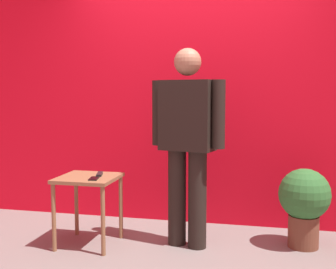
{
  "coord_description": "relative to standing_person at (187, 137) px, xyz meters",
  "views": [
    {
      "loc": [
        0.71,
        -3.09,
        1.32
      ],
      "look_at": [
        -0.12,
        0.55,
        0.97
      ],
      "focal_mm": 45.42,
      "sensor_mm": 36.0,
      "label": 1
    }
  ],
  "objects": [
    {
      "name": "ground_plane",
      "position": [
        -0.06,
        -0.47,
        -0.96
      ],
      "size": [
        12.0,
        12.0,
        0.0
      ],
      "primitive_type": "plane",
      "color": "gray"
    },
    {
      "name": "side_table",
      "position": [
        -0.85,
        -0.16,
        -0.45
      ],
      "size": [
        0.5,
        0.5,
        0.61
      ],
      "color": "olive",
      "rests_on": "ground_plane"
    },
    {
      "name": "cell_phone",
      "position": [
        -0.75,
        -0.26,
        -0.34
      ],
      "size": [
        0.1,
        0.15,
        0.01
      ],
      "primitive_type": "cube",
      "rotation": [
        0.0,
        0.0,
        0.19
      ],
      "color": "black",
      "rests_on": "side_table"
    },
    {
      "name": "potted_plant",
      "position": [
        0.99,
        0.19,
        -0.55
      ],
      "size": [
        0.44,
        0.44,
        0.69
      ],
      "color": "brown",
      "rests_on": "ground_plane"
    },
    {
      "name": "tv_remote",
      "position": [
        -0.77,
        -0.09,
        -0.34
      ],
      "size": [
        0.09,
        0.18,
        0.02
      ],
      "primitive_type": "cube",
      "rotation": [
        0.0,
        0.0,
        0.28
      ],
      "color": "black",
      "rests_on": "side_table"
    },
    {
      "name": "back_wall_red",
      "position": [
        -0.06,
        0.74,
        0.6
      ],
      "size": [
        5.9,
        0.12,
        3.11
      ],
      "primitive_type": "cube",
      "color": "red",
      "rests_on": "ground_plane"
    },
    {
      "name": "standing_person",
      "position": [
        0.0,
        0.0,
        0.0
      ],
      "size": [
        0.68,
        0.33,
        1.71
      ],
      "color": "black",
      "rests_on": "ground_plane"
    }
  ]
}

